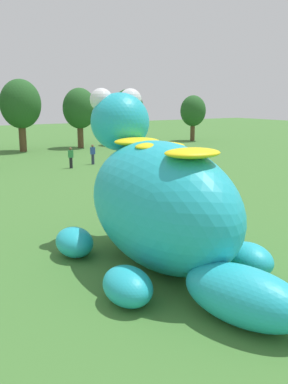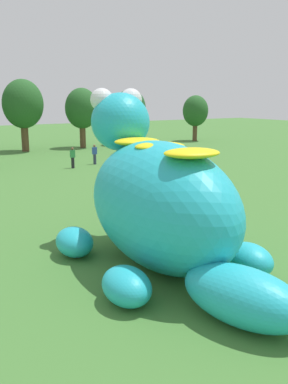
{
  "view_description": "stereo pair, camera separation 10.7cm",
  "coord_description": "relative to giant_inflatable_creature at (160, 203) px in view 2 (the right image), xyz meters",
  "views": [
    {
      "loc": [
        -7.99,
        -10.36,
        5.62
      ],
      "look_at": [
        -0.42,
        1.86,
        2.36
      ],
      "focal_mm": 38.9,
      "sensor_mm": 36.0,
      "label": 1
    },
    {
      "loc": [
        -7.9,
        -10.41,
        5.62
      ],
      "look_at": [
        -0.42,
        1.86,
        2.36
      ],
      "focal_mm": 38.9,
      "sensor_mm": 36.0,
      "label": 2
    }
  ],
  "objects": [
    {
      "name": "tree_centre",
      "position": [
        4.87,
        33.61,
        2.76
      ],
      "size": [
        4.27,
        4.27,
        7.58
      ],
      "color": "brown",
      "rests_on": "ground"
    },
    {
      "name": "spectator_near_inflatable",
      "position": [
        7.46,
        21.5,
        -1.34
      ],
      "size": [
        0.38,
        0.26,
        1.71
      ],
      "color": "#2D334C",
      "rests_on": "ground"
    },
    {
      "name": "ground_plane",
      "position": [
        0.41,
        -0.84,
        -2.19
      ],
      "size": [
        160.0,
        160.0,
        0.0
      ],
      "primitive_type": "plane",
      "color": "#427533"
    },
    {
      "name": "tree_mid_right",
      "position": [
        17.84,
        33.55,
        2.18
      ],
      "size": [
        3.77,
        3.77,
        6.69
      ],
      "color": "brown",
      "rests_on": "ground"
    },
    {
      "name": "spectator_wandering",
      "position": [
        5.05,
        20.54,
        -1.34
      ],
      "size": [
        0.38,
        0.26,
        1.71
      ],
      "color": "black",
      "rests_on": "ground"
    },
    {
      "name": "giant_inflatable_creature",
      "position": [
        0.0,
        0.0,
        0.0
      ],
      "size": [
        6.3,
        11.83,
        6.0
      ],
      "color": "#23B2C6",
      "rests_on": "ground"
    },
    {
      "name": "tree_right",
      "position": [
        27.51,
        33.09,
        1.72
      ],
      "size": [
        3.37,
        3.37,
        5.98
      ],
      "color": "brown",
      "rests_on": "ground"
    },
    {
      "name": "tree_centre_right",
      "position": [
        11.54,
        33.6,
        2.23
      ],
      "size": [
        3.81,
        3.81,
        6.76
      ],
      "color": "brown",
      "rests_on": "ground"
    }
  ]
}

